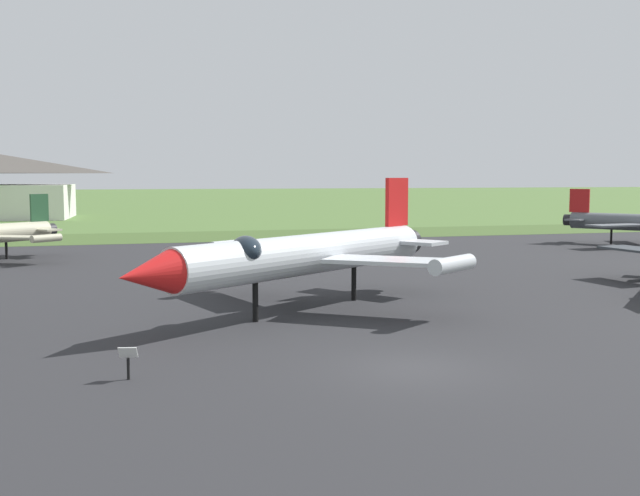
{
  "coord_description": "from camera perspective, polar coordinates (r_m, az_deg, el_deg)",
  "views": [
    {
      "loc": [
        -8.06,
        -19.21,
        5.42
      ],
      "look_at": [
        2.49,
        18.69,
        1.65
      ],
      "focal_mm": 42.29,
      "sensor_mm": 36.0,
      "label": 1
    }
  ],
  "objects": [
    {
      "name": "ground_plane",
      "position": [
        21.53,
        7.07,
        -9.15
      ],
      "size": [
        600.0,
        600.0,
        0.0
      ],
      "primitive_type": "plane",
      "color": "#4C6B33"
    },
    {
      "name": "asphalt_apron",
      "position": [
        36.3,
        -2.55,
        -3.08
      ],
      "size": [
        90.99,
        52.57,
        0.05
      ],
      "primitive_type": "cube",
      "color": "#28282B",
      "rests_on": "ground"
    },
    {
      "name": "grass_verge_strip",
      "position": [
        67.96,
        -8.69,
        0.86
      ],
      "size": [
        150.99,
        12.0,
        0.06
      ],
      "primitive_type": "cube",
      "color": "#3F5828",
      "rests_on": "ground"
    },
    {
      "name": "jet_fighter_front_right",
      "position": [
        29.68,
        -1.39,
        -0.48
      ],
      "size": [
        14.9,
        12.34,
        5.33
      ],
      "color": "silver",
      "rests_on": "ground"
    },
    {
      "name": "info_placard_front_right",
      "position": [
        20.71,
        -14.32,
        -8.19
      ],
      "size": [
        0.53,
        0.34,
        0.94
      ],
      "color": "black",
      "rests_on": "ground"
    }
  ]
}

